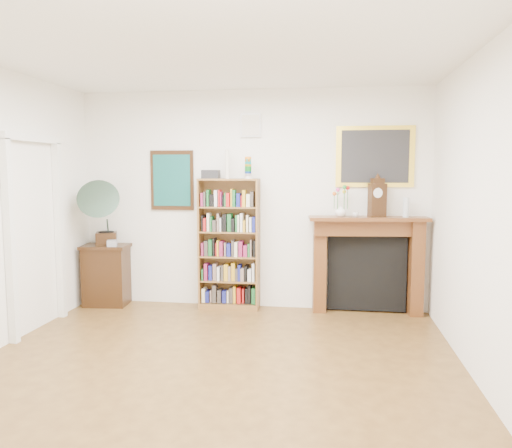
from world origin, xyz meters
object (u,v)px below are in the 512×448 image
(bottle_right, at_px, (406,209))
(side_cabinet, at_px, (107,275))
(cd_stack, at_px, (112,243))
(mantel_clock, at_px, (377,198))
(fireplace, at_px, (367,256))
(bookshelf, at_px, (229,237))
(teacup, at_px, (356,215))
(bottle_left, at_px, (406,207))
(flower_vase, at_px, (341,211))
(gramophone, at_px, (100,209))

(bottle_right, bearing_deg, side_cabinet, -178.65)
(cd_stack, distance_m, mantel_clock, 3.40)
(fireplace, bearing_deg, cd_stack, 178.65)
(bookshelf, distance_m, side_cabinet, 1.73)
(teacup, relative_size, bottle_left, 0.31)
(bookshelf, bearing_deg, flower_vase, -1.37)
(bookshelf, bearing_deg, fireplace, 0.91)
(side_cabinet, bearing_deg, flower_vase, -4.31)
(mantel_clock, height_order, flower_vase, mantel_clock)
(cd_stack, bearing_deg, bottle_right, 2.99)
(mantel_clock, bearing_deg, flower_vase, 159.02)
(side_cabinet, height_order, bottle_left, bottle_left)
(mantel_clock, xyz_separation_m, teacup, (-0.26, -0.06, -0.20))
(flower_vase, bearing_deg, mantel_clock, 1.47)
(teacup, height_order, bottle_right, bottle_right)
(bookshelf, height_order, flower_vase, bookshelf)
(mantel_clock, bearing_deg, side_cabinet, 158.76)
(flower_vase, bearing_deg, bottle_right, 2.03)
(side_cabinet, xyz_separation_m, mantel_clock, (3.48, 0.07, 1.04))
(fireplace, bearing_deg, teacup, -150.31)
(side_cabinet, height_order, cd_stack, cd_stack)
(flower_vase, height_order, bottle_left, bottle_left)
(gramophone, bearing_deg, side_cabinet, 56.68)
(teacup, bearing_deg, gramophone, -178.33)
(fireplace, distance_m, teacup, 0.56)
(gramophone, distance_m, mantel_clock, 3.51)
(gramophone, xyz_separation_m, teacup, (3.24, 0.09, -0.04))
(cd_stack, relative_size, flower_vase, 0.84)
(gramophone, distance_m, teacup, 3.25)
(fireplace, height_order, bottle_right, bottle_right)
(fireplace, height_order, mantel_clock, mantel_clock)
(gramophone, bearing_deg, fireplace, -17.76)
(gramophone, xyz_separation_m, flower_vase, (3.07, 0.14, 0.00))
(bookshelf, distance_m, bottle_left, 2.22)
(gramophone, bearing_deg, teacup, -19.54)
(gramophone, bearing_deg, bookshelf, -15.95)
(teacup, bearing_deg, bottle_left, 6.53)
(gramophone, bearing_deg, flower_vase, -18.61)
(bottle_left, xyz_separation_m, bottle_right, (0.01, 0.00, -0.02))
(mantel_clock, height_order, bottle_left, mantel_clock)
(side_cabinet, bearing_deg, gramophone, -107.59)
(bookshelf, bearing_deg, bottle_left, -0.56)
(fireplace, xyz_separation_m, cd_stack, (-3.25, -0.23, 0.12))
(side_cabinet, relative_size, teacup, 10.70)
(teacup, xyz_separation_m, bottle_right, (0.61, 0.07, 0.07))
(cd_stack, relative_size, bottle_left, 0.50)
(gramophone, relative_size, flower_vase, 6.01)
(side_cabinet, distance_m, bottle_right, 3.94)
(bottle_right, bearing_deg, teacup, -173.18)
(teacup, bearing_deg, side_cabinet, -179.69)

